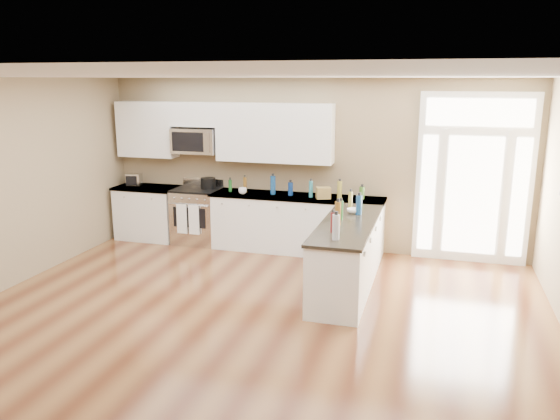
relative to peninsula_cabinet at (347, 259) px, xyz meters
name	(u,v)px	position (x,y,z in m)	size (l,w,h in m)	color
ground	(220,358)	(-0.93, -2.24, -0.43)	(8.00, 8.00, 0.00)	#512916
room_shell	(215,195)	(-0.93, -2.24, 1.27)	(8.00, 8.00, 8.00)	#8B7858
back_cabinet_left	(149,214)	(-3.80, 1.45, 0.00)	(1.10, 0.66, 0.94)	white
back_cabinet_right	(296,225)	(-1.08, 1.45, 0.00)	(2.85, 0.66, 0.94)	white
peninsula_cabinet	(347,259)	(0.00, 0.00, 0.00)	(0.69, 2.32, 0.94)	white
upper_cabinet_left	(147,129)	(-3.81, 1.59, 1.49)	(1.04, 0.33, 0.95)	white
upper_cabinet_right	(274,133)	(-1.50, 1.59, 1.49)	(1.94, 0.33, 0.95)	white
upper_cabinet_short	(196,114)	(-2.88, 1.59, 1.77)	(0.82, 0.33, 0.40)	white
microwave	(196,141)	(-2.88, 1.56, 1.33)	(0.78, 0.41, 0.42)	silver
entry_door	(474,179)	(1.62, 1.71, 0.87)	(1.70, 0.10, 2.60)	white
kitchen_range	(197,216)	(-2.85, 1.45, 0.04)	(0.77, 0.69, 1.08)	silver
stockpot	(208,183)	(-2.67, 1.55, 0.61)	(0.26, 0.26, 0.20)	black
toaster_oven	(134,179)	(-4.06, 1.49, 0.61)	(0.24, 0.19, 0.21)	silver
cardboard_box	(323,193)	(-0.62, 1.35, 0.59)	(0.22, 0.16, 0.18)	olive
bowl_left	(135,184)	(-4.06, 1.51, 0.53)	(0.22, 0.22, 0.05)	white
bowl_peninsula	(354,211)	(0.00, 0.52, 0.54)	(0.20, 0.20, 0.06)	white
cup_counter	(243,191)	(-1.96, 1.32, 0.56)	(0.13, 0.13, 0.10)	white
counter_bottles	(319,199)	(-0.54, 0.67, 0.64)	(2.37, 2.40, 0.31)	#19591E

